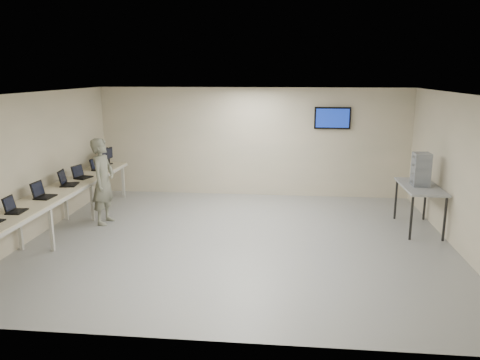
# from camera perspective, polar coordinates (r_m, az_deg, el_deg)

# --- Properties ---
(room) EXTENTS (8.01, 7.01, 2.81)m
(room) POSITION_cam_1_polar(r_m,az_deg,el_deg) (8.77, 0.12, 1.45)
(room) COLOR gray
(room) RESTS_ON ground
(workbench) EXTENTS (0.76, 6.00, 0.90)m
(workbench) POSITION_cam_1_polar(r_m,az_deg,el_deg) (9.89, -21.29, -1.61)
(workbench) COLOR beige
(workbench) RESTS_ON ground
(laptop_1) EXTENTS (0.29, 0.35, 0.27)m
(laptop_1) POSITION_cam_1_polar(r_m,az_deg,el_deg) (8.64, -25.90, -3.09)
(laptop_1) COLOR black
(laptop_1) RESTS_ON workbench
(laptop_2) EXTENTS (0.33, 0.40, 0.30)m
(laptop_2) POSITION_cam_1_polar(r_m,az_deg,el_deg) (9.41, -23.00, -1.53)
(laptop_2) COLOR black
(laptop_2) RESTS_ON workbench
(laptop_3) EXTENTS (0.39, 0.44, 0.31)m
(laptop_3) POSITION_cam_1_polar(r_m,az_deg,el_deg) (10.25, -20.40, -0.16)
(laptop_3) COLOR black
(laptop_3) RESTS_ON workbench
(laptop_4) EXTENTS (0.38, 0.42, 0.28)m
(laptop_4) POSITION_cam_1_polar(r_m,az_deg,el_deg) (10.84, -18.81, 0.61)
(laptop_4) COLOR black
(laptop_4) RESTS_ON workbench
(laptop_5) EXTENTS (0.35, 0.39, 0.28)m
(laptop_5) POSITION_cam_1_polar(r_m,az_deg,el_deg) (11.63, -16.96, 1.53)
(laptop_5) COLOR black
(laptop_5) RESTS_ON workbench
(monitor_near) EXTENTS (0.20, 0.45, 0.44)m
(monitor_near) POSITION_cam_1_polar(r_m,az_deg,el_deg) (12.00, -16.24, 2.87)
(monitor_near) COLOR black
(monitor_near) RESTS_ON workbench
(monitor_far) EXTENTS (0.18, 0.41, 0.41)m
(monitor_far) POSITION_cam_1_polar(r_m,az_deg,el_deg) (12.28, -15.71, 3.03)
(monitor_far) COLOR black
(monitor_far) RESTS_ON workbench
(soldier) EXTENTS (0.49, 0.70, 1.83)m
(soldier) POSITION_cam_1_polar(r_m,az_deg,el_deg) (10.30, -16.33, -0.16)
(soldier) COLOR #6A6E58
(soldier) RESTS_ON ground
(side_table) EXTENTS (0.72, 1.54, 0.92)m
(side_table) POSITION_cam_1_polar(r_m,az_deg,el_deg) (10.18, 21.12, -1.05)
(side_table) COLOR gray
(side_table) RESTS_ON ground
(storage_bins) EXTENTS (0.32, 0.35, 0.67)m
(storage_bins) POSITION_cam_1_polar(r_m,az_deg,el_deg) (10.08, 21.20, 1.21)
(storage_bins) COLOR gray
(storage_bins) RESTS_ON side_table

